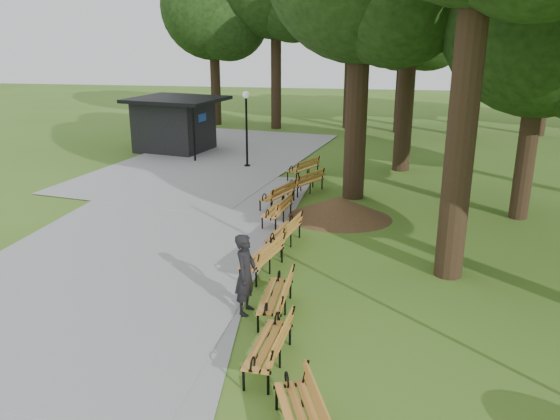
% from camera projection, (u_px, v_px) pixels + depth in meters
% --- Properties ---
extents(ground, '(100.00, 100.00, 0.00)m').
position_uv_depth(ground, '(254.00, 293.00, 13.32)').
color(ground, '#3B651C').
rests_on(ground, ground).
extents(path, '(12.00, 38.00, 0.06)m').
position_uv_depth(path, '(145.00, 238.00, 16.76)').
color(path, '#949497').
rests_on(path, ground).
extents(person, '(0.52, 0.72, 1.84)m').
position_uv_depth(person, '(246.00, 274.00, 12.13)').
color(person, black).
rests_on(person, ground).
extents(kiosk, '(5.12, 4.68, 2.75)m').
position_uv_depth(kiosk, '(174.00, 124.00, 28.80)').
color(kiosk, black).
rests_on(kiosk, ground).
extents(lamp_post, '(0.32, 0.32, 3.43)m').
position_uv_depth(lamp_post, '(246.00, 114.00, 24.92)').
color(lamp_post, black).
rests_on(lamp_post, ground).
extents(dirt_mound, '(2.97, 2.97, 0.74)m').
position_uv_depth(dirt_mound, '(339.00, 207.00, 18.55)').
color(dirt_mound, '#47301C').
rests_on(dirt_mound, ground).
extents(bench_0, '(1.25, 2.00, 0.88)m').
position_uv_depth(bench_0, '(301.00, 418.00, 8.35)').
color(bench_0, '#BF792C').
rests_on(bench_0, ground).
extents(bench_1, '(0.79, 1.95, 0.88)m').
position_uv_depth(bench_1, '(268.00, 345.00, 10.28)').
color(bench_1, '#BF792C').
rests_on(bench_1, ground).
extents(bench_2, '(0.65, 1.90, 0.88)m').
position_uv_depth(bench_2, '(275.00, 296.00, 12.18)').
color(bench_2, '#BF792C').
rests_on(bench_2, ground).
extents(bench_3, '(1.06, 2.00, 0.88)m').
position_uv_depth(bench_3, '(262.00, 257.00, 14.30)').
color(bench_3, '#BF792C').
rests_on(bench_3, ground).
extents(bench_4, '(0.96, 1.98, 0.88)m').
position_uv_depth(bench_4, '(284.00, 232.00, 16.08)').
color(bench_4, '#BF792C').
rests_on(bench_4, ground).
extents(bench_5, '(0.91, 1.97, 0.88)m').
position_uv_depth(bench_5, '(277.00, 210.00, 18.10)').
color(bench_5, '#BF792C').
rests_on(bench_5, ground).
extents(bench_6, '(1.25, 2.00, 0.88)m').
position_uv_depth(bench_6, '(277.00, 195.00, 19.73)').
color(bench_6, '#BF792C').
rests_on(bench_6, ground).
extents(bench_7, '(1.47, 1.98, 0.88)m').
position_uv_depth(bench_7, '(305.00, 182.00, 21.43)').
color(bench_7, '#BF792C').
rests_on(bench_7, ground).
extents(bench_8, '(1.40, 1.99, 0.88)m').
position_uv_depth(bench_8, '(303.00, 168.00, 23.53)').
color(bench_8, '#BF792C').
rests_on(bench_8, ground).
extents(lawn_tree_1, '(6.20, 6.20, 9.56)m').
position_uv_depth(lawn_tree_1, '(545.00, 15.00, 16.74)').
color(lawn_tree_1, black).
rests_on(lawn_tree_1, ground).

